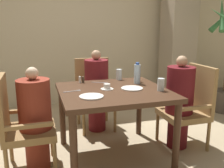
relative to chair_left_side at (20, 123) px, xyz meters
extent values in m
plane|color=tan|center=(0.96, 0.00, -0.52)|extent=(16.00, 16.00, 0.00)
cube|color=beige|center=(0.96, 2.21, 0.88)|extent=(8.00, 0.06, 2.80)
cube|color=tan|center=(2.78, 1.74, 0.83)|extent=(0.51, 0.51, 2.70)
cube|color=#422819|center=(0.96, 0.00, 0.24)|extent=(1.14, 1.06, 0.05)
cylinder|color=#422819|center=(0.46, -0.47, -0.15)|extent=(0.07, 0.07, 0.73)
cylinder|color=#422819|center=(1.47, -0.47, -0.15)|extent=(0.07, 0.07, 0.73)
cylinder|color=#422819|center=(0.46, 0.47, -0.15)|extent=(0.07, 0.07, 0.73)
cylinder|color=#422819|center=(1.47, 0.47, -0.15)|extent=(0.07, 0.07, 0.73)
cube|color=olive|center=(0.09, 0.00, -0.11)|extent=(0.49, 0.49, 0.07)
cube|color=olive|center=(-0.14, 0.00, 0.20)|extent=(0.05, 0.49, 0.55)
cube|color=olive|center=(0.09, 0.23, 0.04)|extent=(0.44, 0.04, 0.04)
cube|color=olive|center=(0.09, -0.23, 0.04)|extent=(0.44, 0.04, 0.04)
cylinder|color=olive|center=(0.31, 0.22, -0.33)|extent=(0.04, 0.04, 0.37)
cylinder|color=olive|center=(0.31, -0.22, -0.33)|extent=(0.04, 0.04, 0.37)
cylinder|color=olive|center=(-0.13, 0.22, -0.33)|extent=(0.04, 0.04, 0.37)
cylinder|color=olive|center=(-0.13, -0.22, -0.33)|extent=(0.04, 0.04, 0.37)
cylinder|color=maroon|center=(0.15, 0.00, -0.30)|extent=(0.24, 0.24, 0.44)
cylinder|color=maroon|center=(0.15, 0.00, 0.17)|extent=(0.32, 0.32, 0.50)
sphere|color=beige|center=(0.15, 0.00, 0.48)|extent=(0.12, 0.12, 0.12)
cube|color=olive|center=(0.96, 0.84, -0.11)|extent=(0.49, 0.49, 0.07)
cube|color=olive|center=(0.96, 1.06, 0.20)|extent=(0.49, 0.05, 0.55)
cube|color=olive|center=(1.19, 0.84, 0.04)|extent=(0.04, 0.44, 0.04)
cube|color=olive|center=(0.74, 0.84, 0.04)|extent=(0.04, 0.44, 0.04)
cylinder|color=olive|center=(1.18, 0.62, -0.33)|extent=(0.04, 0.04, 0.37)
cylinder|color=olive|center=(0.75, 0.62, -0.33)|extent=(0.04, 0.04, 0.37)
cylinder|color=olive|center=(1.18, 1.05, -0.33)|extent=(0.04, 0.04, 0.37)
cylinder|color=olive|center=(0.75, 1.05, -0.33)|extent=(0.04, 0.04, 0.37)
cylinder|color=maroon|center=(0.96, 0.78, -0.30)|extent=(0.24, 0.24, 0.44)
cylinder|color=maroon|center=(0.96, 0.78, 0.20)|extent=(0.32, 0.32, 0.56)
sphere|color=tan|center=(0.96, 0.78, 0.55)|extent=(0.13, 0.13, 0.13)
cube|color=olive|center=(1.84, 0.00, -0.11)|extent=(0.49, 0.49, 0.07)
cube|color=olive|center=(2.07, 0.00, 0.20)|extent=(0.05, 0.49, 0.55)
cube|color=olive|center=(1.84, -0.23, 0.04)|extent=(0.44, 0.04, 0.04)
cube|color=olive|center=(1.84, 0.23, 0.04)|extent=(0.44, 0.04, 0.04)
cylinder|color=olive|center=(1.62, -0.22, -0.33)|extent=(0.04, 0.04, 0.37)
cylinder|color=olive|center=(1.62, 0.22, -0.33)|extent=(0.04, 0.04, 0.37)
cylinder|color=olive|center=(2.06, -0.22, -0.33)|extent=(0.04, 0.04, 0.37)
cylinder|color=olive|center=(2.06, 0.22, -0.33)|extent=(0.04, 0.04, 0.37)
cylinder|color=#5B1419|center=(1.78, 0.00, -0.30)|extent=(0.24, 0.24, 0.44)
cylinder|color=#5B1419|center=(1.78, 0.00, 0.20)|extent=(0.32, 0.32, 0.55)
sphere|color=tan|center=(1.78, 0.00, 0.53)|extent=(0.13, 0.13, 0.13)
cylinder|color=#4C4238|center=(3.25, 0.92, -0.34)|extent=(0.41, 0.41, 0.36)
cone|color=#38753D|center=(3.11, 1.00, 1.12)|extent=(0.30, 0.41, 0.60)
cylinder|color=white|center=(0.68, -0.21, 0.27)|extent=(0.23, 0.23, 0.01)
cylinder|color=white|center=(1.17, -0.03, 0.27)|extent=(0.23, 0.23, 0.01)
cylinder|color=white|center=(0.90, 0.03, 0.26)|extent=(0.14, 0.14, 0.01)
cylinder|color=white|center=(0.90, 0.03, 0.29)|extent=(0.07, 0.07, 0.05)
cylinder|color=silver|center=(1.32, 0.20, 0.37)|extent=(0.07, 0.07, 0.23)
cylinder|color=#3359B2|center=(1.32, 0.20, 0.50)|extent=(0.04, 0.04, 0.03)
cylinder|color=silver|center=(1.43, -0.18, 0.33)|extent=(0.07, 0.07, 0.13)
cylinder|color=silver|center=(1.35, 0.28, 0.33)|extent=(0.07, 0.07, 0.13)
cylinder|color=silver|center=(1.18, 0.47, 0.33)|extent=(0.07, 0.07, 0.13)
cylinder|color=white|center=(0.68, 0.42, 0.30)|extent=(0.03, 0.03, 0.08)
cylinder|color=#4C3D2D|center=(0.72, 0.42, 0.30)|extent=(0.03, 0.03, 0.08)
cube|color=silver|center=(0.52, 0.05, 0.26)|extent=(0.16, 0.04, 0.00)
cube|color=silver|center=(0.60, 0.07, 0.26)|extent=(0.04, 0.03, 0.00)
cube|color=silver|center=(0.89, 0.37, 0.26)|extent=(0.15, 0.09, 0.00)
cube|color=silver|center=(0.96, 0.33, 0.26)|extent=(0.06, 0.04, 0.00)
camera|label=1|loc=(0.20, -2.46, 0.93)|focal=40.00mm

